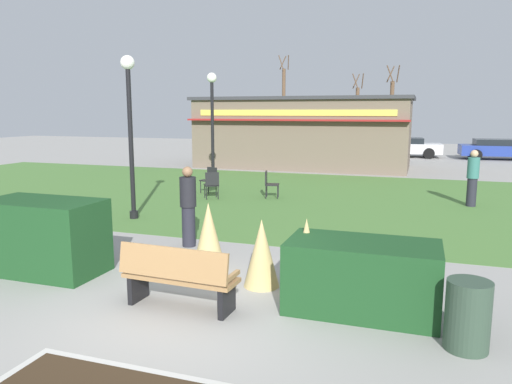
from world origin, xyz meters
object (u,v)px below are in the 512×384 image
at_px(person_standing, 473,178).
at_px(trash_bin, 468,315).
at_px(person_strolling, 188,206).
at_px(cafe_chair_west, 212,183).
at_px(park_bench, 178,277).
at_px(lamppost_far, 212,116).
at_px(tree_center_bg, 391,115).
at_px(cafe_chair_east, 269,182).
at_px(parked_car_west_slot, 326,145).
at_px(tree_right_bg, 284,106).
at_px(parked_car_center_slot, 405,147).
at_px(food_kiosk, 304,132).
at_px(cafe_chair_center, 210,178).
at_px(lamppost_mid, 130,118).
at_px(tree_left_bg, 357,116).
at_px(parked_car_east_slot, 497,149).

bearing_deg(person_standing, trash_bin, -171.45).
bearing_deg(person_strolling, cafe_chair_west, 5.71).
height_order(park_bench, lamppost_far, lamppost_far).
relative_size(person_strolling, tree_center_bg, 0.29).
bearing_deg(cafe_chair_east, person_standing, 5.69).
xyz_separation_m(park_bench, lamppost_far, (-4.21, 10.80, 2.17)).
distance_m(lamppost_far, person_strolling, 8.46).
xyz_separation_m(parked_car_west_slot, tree_right_bg, (-4.99, 7.52, 2.64)).
xyz_separation_m(lamppost_far, parked_car_center_slot, (6.45, 14.92, -2.00)).
relative_size(food_kiosk, cafe_chair_center, 11.98).
distance_m(trash_bin, parked_car_west_slot, 26.51).
xyz_separation_m(park_bench, parked_car_center_slot, (2.24, 25.72, 0.16)).
distance_m(lamppost_mid, food_kiosk, 13.62).
bearing_deg(person_standing, cafe_chair_west, 113.88).
xyz_separation_m(cafe_chair_west, cafe_chair_east, (1.70, 0.79, 0.00)).
bearing_deg(cafe_chair_center, tree_left_bg, 84.92).
bearing_deg(tree_left_bg, tree_center_bg, -51.13).
xyz_separation_m(cafe_chair_west, person_standing, (7.83, 1.40, 0.33)).
xyz_separation_m(cafe_chair_west, tree_left_bg, (1.50, 24.29, 1.94)).
bearing_deg(tree_center_bg, person_standing, -79.61).
relative_size(lamppost_far, tree_right_bg, 0.58).
bearing_deg(park_bench, parked_car_west_slot, 96.06).
distance_m(cafe_chair_west, tree_right_bg, 25.52).
relative_size(trash_bin, cafe_chair_east, 0.95).
bearing_deg(tree_left_bg, tree_right_bg, 173.69).
bearing_deg(tree_center_bg, food_kiosk, -108.86).
distance_m(cafe_chair_west, cafe_chair_east, 1.88).
relative_size(park_bench, person_strolling, 1.02).
bearing_deg(cafe_chair_center, tree_center_bg, 76.27).
xyz_separation_m(trash_bin, person_standing, (0.87, 9.65, 0.44)).
height_order(lamppost_mid, trash_bin, lamppost_mid).
bearing_deg(trash_bin, lamppost_far, 126.69).
relative_size(park_bench, trash_bin, 2.03).
relative_size(cafe_chair_center, person_strolling, 0.53).
distance_m(park_bench, tree_center_bg, 29.24).
xyz_separation_m(person_standing, parked_car_center_slot, (-2.44, 16.03, -0.22)).
xyz_separation_m(lamppost_mid, person_strolling, (2.60, -1.95, -1.79)).
height_order(cafe_chair_west, tree_center_bg, tree_center_bg).
bearing_deg(lamppost_far, person_strolling, -69.80).
xyz_separation_m(person_strolling, tree_right_bg, (-6.36, 30.20, 2.42)).
bearing_deg(trash_bin, cafe_chair_center, 128.77).
bearing_deg(parked_car_center_slot, tree_center_bg, 108.24).
relative_size(cafe_chair_east, person_strolling, 0.53).
bearing_deg(parked_car_west_slot, food_kiosk, -88.34).
xyz_separation_m(food_kiosk, person_standing, (7.20, -8.82, -0.90)).
height_order(food_kiosk, tree_center_bg, tree_center_bg).
relative_size(person_standing, parked_car_center_slot, 0.39).
xyz_separation_m(person_standing, parked_car_east_slot, (2.75, 16.03, -0.22)).
bearing_deg(lamppost_far, park_bench, -68.71).
height_order(food_kiosk, tree_right_bg, tree_right_bg).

